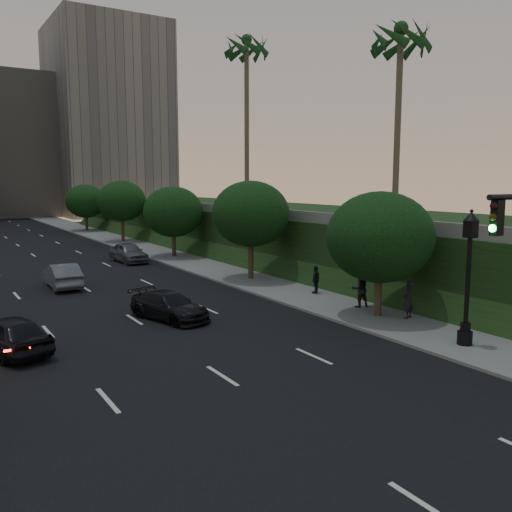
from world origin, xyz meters
TOP-DOWN VIEW (x-y plane):
  - ground at (0.00, 0.00)m, footprint 160.00×160.00m
  - road_surface at (0.00, 30.00)m, footprint 16.00×140.00m
  - sidewalk_right at (10.25, 30.00)m, footprint 4.50×140.00m
  - embankment at (22.00, 28.00)m, footprint 18.00×90.00m
  - parapet_wall at (13.50, 28.00)m, footprint 0.35×90.00m
  - office_block_mid at (6.00, 102.00)m, footprint 22.00×18.00m
  - office_block_right at (24.00, 96.00)m, footprint 20.00×22.00m
  - tree_right_a at (10.30, 8.00)m, footprint 5.20×5.20m
  - tree_right_b at (10.30, 20.00)m, footprint 5.20×5.20m
  - tree_right_c at (10.30, 33.00)m, footprint 5.20×5.20m
  - tree_right_d at (10.30, 47.00)m, footprint 5.20×5.20m
  - tree_right_e at (10.30, 62.00)m, footprint 5.20×5.20m
  - palm_mid at (17.50, 14.00)m, footprint 3.20×3.20m
  - palm_far at (16.00, 30.00)m, footprint 3.20×3.20m
  - street_lamp at (9.88, 2.66)m, footprint 0.64×0.64m
  - sedan_near_left at (-5.89, 11.61)m, footprint 3.06×4.87m
  - sedan_mid_left at (-1.11, 24.14)m, footprint 1.79×4.78m
  - sedan_near_right at (1.50, 13.21)m, footprint 3.12×4.96m
  - sedan_far_right at (5.98, 32.37)m, footprint 2.23×4.94m
  - pedestrian_a at (11.16, 6.84)m, footprint 0.78×0.64m
  - pedestrian_b at (10.79, 9.83)m, footprint 1.09×0.95m
  - pedestrian_c at (11.02, 13.82)m, footprint 1.02×0.83m

SIDE VIEW (x-z plane):
  - ground at x=0.00m, z-range 0.00..0.00m
  - road_surface at x=0.00m, z-range 0.00..0.02m
  - sidewalk_right at x=10.25m, z-range 0.00..0.15m
  - sedan_near_right at x=1.50m, z-range 0.00..1.34m
  - sedan_near_left at x=-5.89m, z-range 0.00..1.55m
  - sedan_mid_left at x=-1.11m, z-range 0.00..1.56m
  - sedan_far_right at x=5.98m, z-range 0.00..1.65m
  - pedestrian_c at x=11.02m, z-range 0.15..1.78m
  - pedestrian_a at x=11.16m, z-range 0.15..1.99m
  - pedestrian_b at x=10.79m, z-range 0.15..2.07m
  - embankment at x=22.00m, z-range 0.00..4.00m
  - street_lamp at x=9.88m, z-range -0.18..5.44m
  - tree_right_a at x=10.30m, z-range 0.90..7.14m
  - tree_right_c at x=10.30m, z-range 0.90..7.14m
  - tree_right_e at x=10.30m, z-range 0.90..7.14m
  - parapet_wall at x=13.50m, z-range 4.00..4.70m
  - tree_right_b at x=10.30m, z-range 1.15..7.88m
  - tree_right_d at x=10.30m, z-range 1.15..7.88m
  - office_block_mid at x=6.00m, z-range 0.00..26.00m
  - palm_mid at x=17.50m, z-range 8.82..21.82m
  - palm_far at x=16.00m, z-range 9.89..25.39m
  - office_block_right at x=24.00m, z-range 0.00..36.00m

